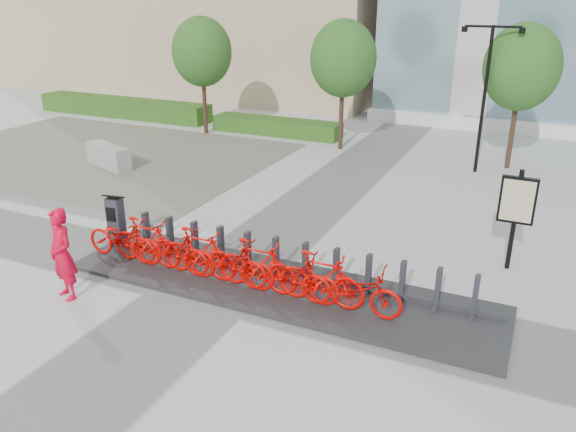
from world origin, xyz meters
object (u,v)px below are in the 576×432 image
at_px(worker_red, 62,254).
at_px(map_sign, 517,205).
at_px(bike_0, 122,239).
at_px(kiosk, 116,221).
at_px(jersey_barrier, 108,156).

relative_size(worker_red, map_sign, 0.83).
xyz_separation_m(bike_0, map_sign, (8.34, 3.46, 0.99)).
distance_m(bike_0, kiosk, 0.84).
bearing_deg(worker_red, jersey_barrier, 145.95).
bearing_deg(worker_red, bike_0, 111.66).
bearing_deg(map_sign, kiosk, -161.43).
xyz_separation_m(worker_red, jersey_barrier, (-5.78, 7.83, -0.57)).
bearing_deg(bike_0, jersey_barrier, 43.68).
xyz_separation_m(bike_0, kiosk, (-0.62, 0.54, 0.15)).
distance_m(worker_red, jersey_barrier, 9.75).
bearing_deg(map_sign, worker_red, -146.82).
bearing_deg(jersey_barrier, map_sign, 8.11).
bearing_deg(kiosk, map_sign, 10.64).
relative_size(bike_0, worker_red, 0.97).
xyz_separation_m(worker_red, map_sign, (8.27, 5.30, 0.59)).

